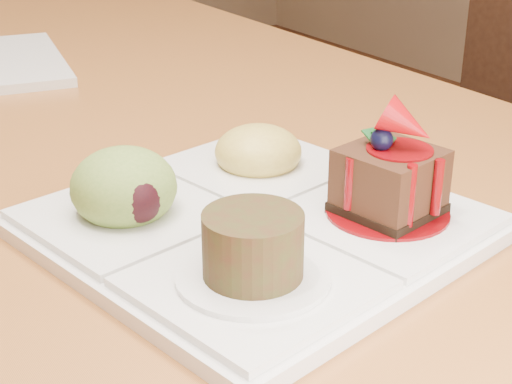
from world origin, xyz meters
TOP-DOWN VIEW (x-y plane):
  - chair_right at (0.73, -0.20)m, footprint 0.40×0.40m
  - sampler_plate at (0.07, -0.46)m, footprint 0.34×0.34m

SIDE VIEW (x-z plane):
  - chair_right at x=0.73m, z-range 0.06..0.95m
  - sampler_plate at x=0.07m, z-range 0.72..0.83m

